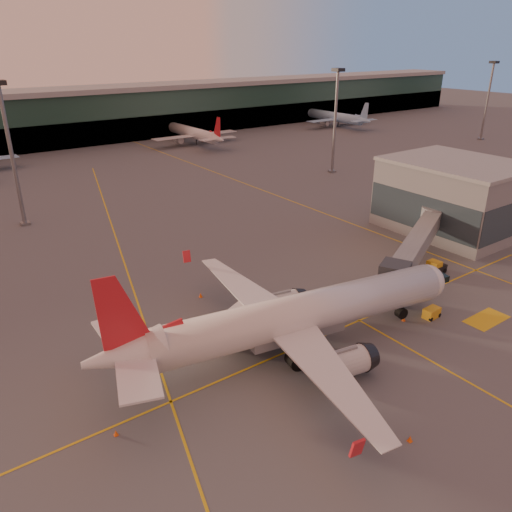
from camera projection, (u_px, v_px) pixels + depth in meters
ground at (361, 353)px, 54.92m from camera, size 600.00×600.00×0.00m
taxi_markings at (135, 245)px, 84.11m from camera, size 100.12×173.00×0.01m
terminal at (30, 120)px, 157.01m from camera, size 400.00×20.00×17.60m
gate_building at (454, 196)px, 88.29m from camera, size 18.40×22.40×12.60m
mast_west_near at (10, 145)px, 87.42m from camera, size 2.40×2.40×25.60m
mast_east_near at (336, 114)px, 124.72m from camera, size 2.40×2.40×25.60m
mast_east_far at (488, 95)px, 167.97m from camera, size 2.40×2.40×25.60m
main_airplane at (292, 318)px, 53.67m from camera, size 42.83×38.86×12.98m
jet_bridge at (420, 240)px, 73.86m from camera, size 27.86×15.61×6.25m
catering_truck at (236, 325)px, 56.13m from camera, size 5.44×4.03×3.88m
gpu_cart at (432, 313)px, 61.78m from camera, size 2.26×1.39×1.28m
pushback_tug at (434, 269)px, 73.37m from camera, size 3.94×2.25×1.98m
cone_nose at (409, 297)px, 66.41m from camera, size 0.38×0.38×0.48m
cone_tail at (116, 433)px, 43.39m from camera, size 0.42×0.42×0.53m
cone_wing_right at (410, 439)px, 42.73m from camera, size 0.45×0.45×0.57m
cone_wing_left at (201, 295)px, 66.80m from camera, size 0.50×0.50×0.63m
cone_fwd at (404, 319)px, 61.16m from camera, size 0.44×0.44×0.56m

